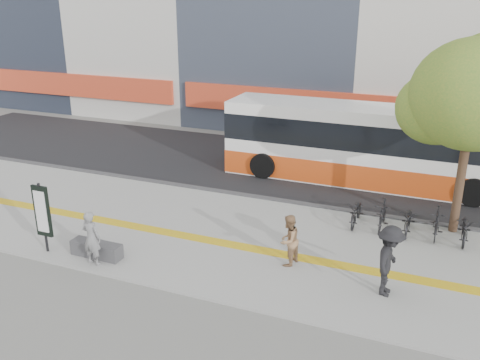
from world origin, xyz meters
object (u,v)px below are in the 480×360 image
at_px(seated_woman, 92,238).
at_px(bench, 97,249).
at_px(signboard, 42,212).
at_px(street_tree, 473,97).
at_px(bus, 368,147).
at_px(pedestrian_dark, 389,261).
at_px(pedestrian_tan, 289,240).

bearing_deg(seated_woman, bench, -61.22).
height_order(signboard, street_tree, street_tree).
height_order(bench, bus, bus).
bearing_deg(pedestrian_dark, pedestrian_tan, 82.84).
bearing_deg(street_tree, signboard, -150.93).
relative_size(bus, pedestrian_tan, 7.70).
bearing_deg(pedestrian_tan, seated_woman, -54.28).
xyz_separation_m(bench, bus, (6.30, 9.70, 1.23)).
bearing_deg(bus, bench, -123.01).
bearing_deg(signboard, pedestrian_dark, 8.58).
distance_m(bus, pedestrian_dark, 8.75).
distance_m(street_tree, bus, 5.88).
xyz_separation_m(bench, street_tree, (9.78, 6.02, 4.21)).
relative_size(bench, pedestrian_tan, 1.05).
bearing_deg(pedestrian_tan, signboard, -60.15).
height_order(street_tree, pedestrian_dark, street_tree).
xyz_separation_m(bench, seated_woman, (0.19, -0.39, 0.59)).
height_order(seated_woman, pedestrian_tan, seated_woman).
bearing_deg(seated_woman, bus, -117.91).
height_order(bench, pedestrian_dark, pedestrian_dark).
height_order(signboard, bus, bus).
bearing_deg(street_tree, pedestrian_dark, -107.62).
distance_m(signboard, pedestrian_dark, 9.96).
relative_size(signboard, bus, 0.19).
relative_size(bench, pedestrian_dark, 0.83).
bearing_deg(bus, signboard, -128.30).
height_order(street_tree, pedestrian_tan, street_tree).
bearing_deg(pedestrian_dark, signboard, 101.89).
xyz_separation_m(street_tree, seated_woman, (-9.59, -6.41, -3.62)).
relative_size(bench, seated_woman, 0.98).
height_order(bus, pedestrian_dark, bus).
bearing_deg(signboard, bus, 51.70).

